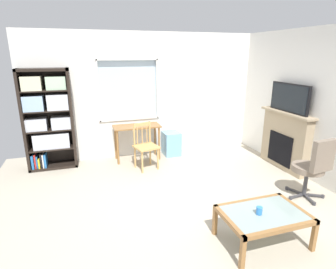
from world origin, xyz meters
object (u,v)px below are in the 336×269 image
object	(u,v)px
coffee_table	(264,216)
office_chair	(313,166)
plastic_drawer_unit	(171,143)
desk_under_window	(137,132)
fireplace	(285,140)
tv	(289,98)
bookshelf	(48,117)
wooden_chair	(145,146)
sippy_cup	(259,211)

from	to	relation	value
coffee_table	office_chair	bearing A→B (deg)	26.00
plastic_drawer_unit	coffee_table	world-z (taller)	plastic_drawer_unit
coffee_table	desk_under_window	bearing A→B (deg)	105.45
fireplace	coffee_table	world-z (taller)	fireplace
plastic_drawer_unit	tv	xyz separation A→B (m)	(1.86, -1.36, 1.14)
bookshelf	coffee_table	size ratio (longest dim) A/B	1.96
plastic_drawer_unit	tv	distance (m)	2.57
wooden_chair	fireplace	size ratio (longest dim) A/B	0.72
fireplace	office_chair	xyz separation A→B (m)	(-0.45, -1.16, -0.01)
tv	sippy_cup	xyz separation A→B (m)	(-1.85, -1.82, -0.94)
coffee_table	sippy_cup	xyz separation A→B (m)	(-0.08, -0.01, 0.10)
desk_under_window	coffee_table	bearing A→B (deg)	-74.55
fireplace	tv	world-z (taller)	tv
bookshelf	plastic_drawer_unit	xyz separation A→B (m)	(2.47, -0.06, -0.76)
office_chair	desk_under_window	bearing A→B (deg)	131.79
plastic_drawer_unit	fireplace	world-z (taller)	fireplace
office_chair	sippy_cup	bearing A→B (deg)	-154.92
fireplace	coffee_table	bearing A→B (deg)	-134.65
bookshelf	plastic_drawer_unit	bearing A→B (deg)	-1.31
desk_under_window	fireplace	size ratio (longest dim) A/B	0.78
plastic_drawer_unit	tv	size ratio (longest dim) A/B	0.55
office_chair	plastic_drawer_unit	bearing A→B (deg)	119.53
desk_under_window	plastic_drawer_unit	bearing A→B (deg)	3.67
desk_under_window	fireplace	world-z (taller)	fireplace
wooden_chair	sippy_cup	distance (m)	2.72
office_chair	sippy_cup	world-z (taller)	office_chair
bookshelf	sippy_cup	xyz separation A→B (m)	(2.48, -3.24, -0.57)
desk_under_window	tv	bearing A→B (deg)	-26.48
desk_under_window	wooden_chair	distance (m)	0.54
wooden_chair	office_chair	xyz separation A→B (m)	(2.15, -1.95, 0.09)
wooden_chair	coffee_table	world-z (taller)	wooden_chair
sippy_cup	desk_under_window	bearing A→B (deg)	104.07
coffee_table	plastic_drawer_unit	bearing A→B (deg)	91.52
bookshelf	desk_under_window	distance (m)	1.74
plastic_drawer_unit	desk_under_window	bearing A→B (deg)	-176.33
plastic_drawer_unit	fireplace	distance (m)	2.34
plastic_drawer_unit	office_chair	distance (m)	2.91
plastic_drawer_unit	office_chair	bearing A→B (deg)	-60.47
wooden_chair	office_chair	size ratio (longest dim) A/B	0.90
desk_under_window	sippy_cup	bearing A→B (deg)	-75.93
wooden_chair	sippy_cup	bearing A→B (deg)	-74.41
fireplace	tv	xyz separation A→B (m)	(-0.02, 0.00, 0.83)
office_chair	tv	bearing A→B (deg)	69.66
tv	office_chair	distance (m)	1.49
plastic_drawer_unit	sippy_cup	bearing A→B (deg)	-89.89
fireplace	sippy_cup	size ratio (longest dim) A/B	13.82
bookshelf	office_chair	distance (m)	4.69
desk_under_window	fireplace	xyz separation A→B (m)	(2.65, -1.31, -0.05)
bookshelf	wooden_chair	distance (m)	1.93
desk_under_window	coffee_table	world-z (taller)	desk_under_window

